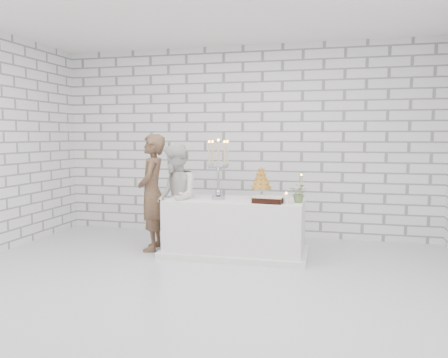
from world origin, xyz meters
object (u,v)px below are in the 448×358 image
cake_table (235,227)px  bride (176,198)px  candelabra (218,169)px  groom (152,193)px  croquembouche (261,183)px

cake_table → bride: bride is taller
candelabra → cake_table: bearing=14.2°
bride → candelabra: size_ratio=1.85×
cake_table → bride: (-0.83, -0.03, 0.37)m
cake_table → candelabra: (-0.21, -0.05, 0.78)m
cake_table → candelabra: size_ratio=2.24×
groom → candelabra: bearing=74.2°
croquembouche → bride: bearing=-173.6°
cake_table → croquembouche: bearing=17.5°
groom → bride: (0.35, -0.03, -0.06)m
candelabra → croquembouche: (0.55, 0.16, -0.18)m
cake_table → bride: bearing=-178.2°
groom → cake_table: bearing=77.4°
bride → candelabra: candelabra is taller
cake_table → candelabra: bearing=-165.8°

